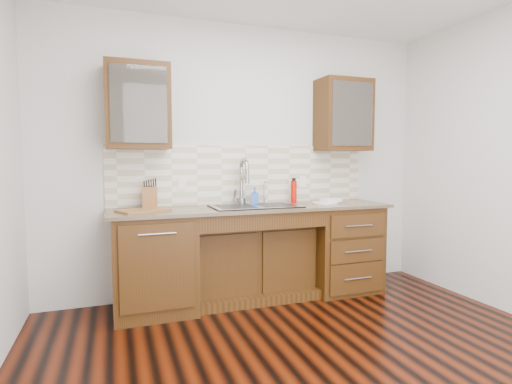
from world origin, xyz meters
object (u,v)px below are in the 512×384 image
object	(u,v)px
soap_bottle	(255,196)
plate	(325,203)
cutting_board	(143,210)
water_bottle	(294,192)
knife_block	(150,198)

from	to	relation	value
soap_bottle	plate	size ratio (longest dim) A/B	0.65
cutting_board	plate	bearing A→B (deg)	0.50
cutting_board	water_bottle	bearing A→B (deg)	6.97
water_bottle	plate	size ratio (longest dim) A/B	0.86
water_bottle	cutting_board	distance (m)	1.54
plate	knife_block	world-z (taller)	knife_block
soap_bottle	cutting_board	distance (m)	1.10
soap_bottle	plate	bearing A→B (deg)	5.69
soap_bottle	water_bottle	world-z (taller)	water_bottle
water_bottle	knife_block	bearing A→B (deg)	-179.42
knife_block	cutting_board	distance (m)	0.21
plate	cutting_board	bearing A→B (deg)	-179.50
soap_bottle	water_bottle	size ratio (longest dim) A/B	0.75
soap_bottle	cutting_board	size ratio (longest dim) A/B	0.43
water_bottle	knife_block	xyz separation A→B (m)	(-1.45, -0.01, -0.01)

